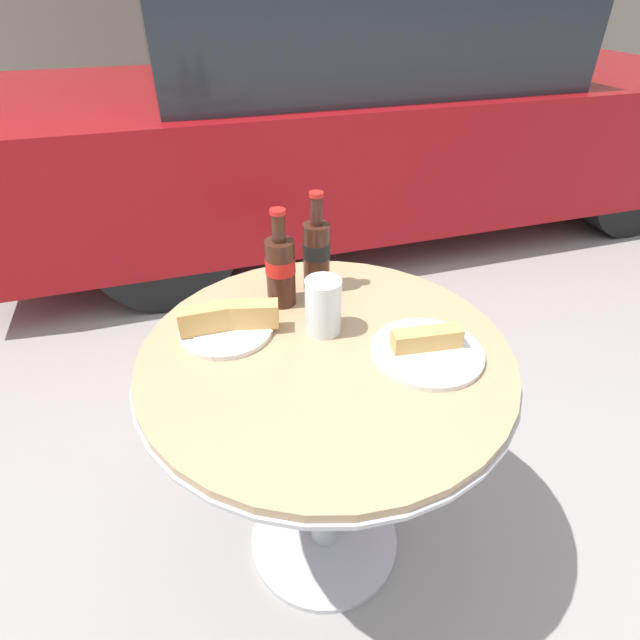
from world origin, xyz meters
TOP-DOWN VIEW (x-y plane):
  - ground_plane at (0.00, 0.00)m, footprint 30.00×30.00m
  - bistro_table at (0.00, 0.00)m, footprint 0.80×0.80m
  - cola_bottle_left at (0.06, 0.25)m, footprint 0.07×0.07m
  - cola_bottle_right at (-0.04, 0.21)m, footprint 0.07×0.07m
  - drinking_glass at (0.02, 0.07)m, footprint 0.08×0.08m
  - lunch_plate_near at (-0.19, 0.12)m, footprint 0.22×0.21m
  - lunch_plate_far at (0.20, -0.08)m, footprint 0.23×0.23m
  - parked_car at (1.01, 2.23)m, footprint 4.47×1.75m

SIDE VIEW (x-z plane):
  - ground_plane at x=0.00m, z-range 0.00..0.00m
  - bistro_table at x=0.00m, z-range 0.20..0.91m
  - parked_car at x=1.01m, z-range -0.02..1.28m
  - lunch_plate_far at x=0.20m, z-range 0.69..0.75m
  - lunch_plate_near at x=-0.19m, z-range 0.70..0.77m
  - drinking_glass at x=0.02m, z-range 0.70..0.83m
  - cola_bottle_right at x=-0.04m, z-range 0.68..0.92m
  - cola_bottle_left at x=0.06m, z-range 0.68..0.93m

